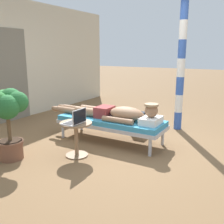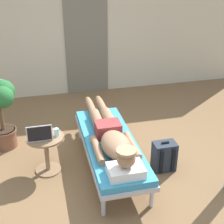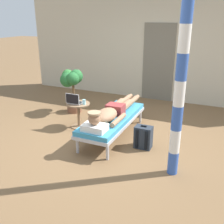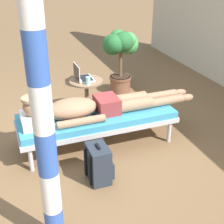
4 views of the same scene
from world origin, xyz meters
TOP-DOWN VIEW (x-y plane):
  - ground_plane at (0.00, 0.00)m, footprint 40.00×40.00m
  - house_wall_back at (0.13, 2.91)m, footprint 7.60×0.20m
  - house_door_panel at (0.29, 2.80)m, footprint 0.84×0.03m
  - lounge_chair at (0.13, 0.14)m, footprint 0.66×1.90m
  - person_reclining at (0.13, 0.07)m, footprint 0.53×2.17m
  - side_table at (-0.70, 0.26)m, footprint 0.48×0.48m
  - laptop at (-0.76, 0.21)m, footprint 0.31×0.24m
  - drink_glass at (-0.55, 0.24)m, footprint 0.06×0.06m
  - backpack at (0.81, -0.07)m, footprint 0.30×0.26m
  - potted_plant at (-1.30, 1.02)m, footprint 0.52×0.62m
  - porch_post at (1.45, -0.66)m, footprint 0.15×0.15m

SIDE VIEW (x-z plane):
  - ground_plane at x=0.00m, z-range 0.00..0.00m
  - backpack at x=0.81m, z-range -0.02..0.41m
  - lounge_chair at x=0.13m, z-range 0.14..0.56m
  - side_table at x=-0.70m, z-range 0.09..0.62m
  - person_reclining at x=0.13m, z-range 0.36..0.68m
  - drink_glass at x=-0.55m, z-range 0.52..0.63m
  - laptop at x=-0.76m, z-range 0.47..0.69m
  - potted_plant at x=-1.30m, z-range 0.19..1.24m
  - house_door_panel at x=0.29m, z-range 0.00..2.04m
  - porch_post at x=1.45m, z-range 0.00..2.47m
  - house_wall_back at x=0.13m, z-range 0.00..2.70m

